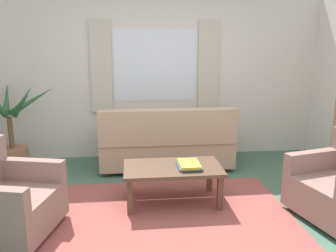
{
  "coord_description": "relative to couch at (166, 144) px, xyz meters",
  "views": [
    {
      "loc": [
        -0.39,
        -3.35,
        1.8
      ],
      "look_at": [
        0.04,
        0.7,
        0.84
      ],
      "focal_mm": 37.75,
      "sensor_mm": 36.0,
      "label": 1
    }
  ],
  "objects": [
    {
      "name": "window_with_curtains",
      "position": [
        -0.11,
        0.61,
        1.08
      ],
      "size": [
        1.98,
        0.07,
        1.4
      ],
      "color": "white"
    },
    {
      "name": "couch",
      "position": [
        0.0,
        0.0,
        0.0
      ],
      "size": [
        1.9,
        0.82,
        0.92
      ],
      "rotation": [
        0.0,
        0.0,
        3.14
      ],
      "color": "tan",
      "rests_on": "ground_plane"
    },
    {
      "name": "coffee_table",
      "position": [
        -0.05,
        -1.17,
        0.01
      ],
      "size": [
        1.1,
        0.64,
        0.44
      ],
      "color": "brown",
      "rests_on": "ground_plane"
    },
    {
      "name": "potted_plant",
      "position": [
        -2.19,
        0.11,
        0.15
      ],
      "size": [
        1.16,
        1.21,
        1.26
      ],
      "color": "#9E6B4C",
      "rests_on": "ground_plane"
    },
    {
      "name": "area_rug",
      "position": [
        -0.11,
        -1.56,
        -0.36
      ],
      "size": [
        2.57,
        2.03,
        0.01
      ],
      "primitive_type": "cube",
      "color": "#9E4C47",
      "rests_on": "ground_plane"
    },
    {
      "name": "ground_plane",
      "position": [
        -0.11,
        -1.56,
        -0.37
      ],
      "size": [
        6.24,
        6.24,
        0.0
      ],
      "primitive_type": "plane",
      "color": "#476B56"
    },
    {
      "name": "wall_back",
      "position": [
        -0.11,
        0.7,
        0.93
      ],
      "size": [
        5.32,
        0.12,
        2.6
      ],
      "primitive_type": "cube",
      "color": "silver",
      "rests_on": "ground_plane"
    },
    {
      "name": "armchair_left",
      "position": [
        -1.73,
        -1.69,
        -0.01
      ],
      "size": [
        0.99,
        1.01,
        0.88
      ],
      "rotation": [
        0.0,
        0.0,
        1.33
      ],
      "color": "gray",
      "rests_on": "ground_plane"
    },
    {
      "name": "book_stack_on_table",
      "position": [
        0.13,
        -1.22,
        0.1
      ],
      "size": [
        0.27,
        0.33,
        0.06
      ],
      "color": "#335199",
      "rests_on": "coffee_table"
    }
  ]
}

